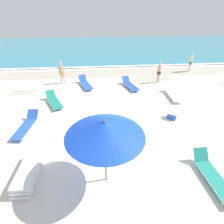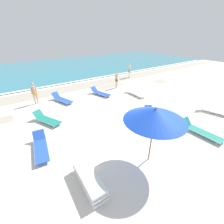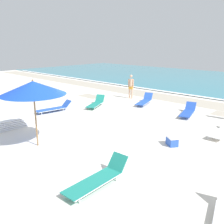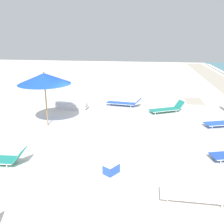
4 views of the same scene
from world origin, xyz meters
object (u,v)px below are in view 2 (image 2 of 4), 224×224
sun_lounger_near_water_right (47,119)px  cooler_box (148,106)px  sun_lounger_under_umbrella (41,147)px  sun_lounger_near_water_left (201,131)px  sun_lounger_mid_beach_solo (135,93)px  beachgoer_shoreline_child (117,78)px  sun_lounger_mid_beach_pair_a (215,110)px  sun_lounger_beside_umbrella (100,93)px  beachgoer_wading_adult (34,92)px  beachgoer_strolling_adult (129,70)px  lounger_stack (89,180)px  sun_lounger_mid_beach_pair_b (62,99)px  beach_umbrella (155,115)px

sun_lounger_near_water_right → cooler_box: (6.90, -2.27, -0.03)m
sun_lounger_under_umbrella → sun_lounger_near_water_left: (7.78, -3.75, 0.00)m
sun_lounger_mid_beach_solo → cooler_box: size_ratio=3.66×
cooler_box → beachgoer_shoreline_child: bearing=115.0°
sun_lounger_mid_beach_pair_a → sun_lounger_mid_beach_solo: bearing=94.4°
sun_lounger_beside_umbrella → beachgoer_wading_adult: 5.48m
sun_lounger_near_water_left → beachgoer_strolling_adult: bearing=65.8°
sun_lounger_beside_umbrella → sun_lounger_under_umbrella: bearing=-159.0°
lounger_stack → sun_lounger_near_water_left: bearing=-3.9°
lounger_stack → sun_lounger_mid_beach_solo: 9.81m
sun_lounger_under_umbrella → sun_lounger_mid_beach_solo: (8.88, 2.92, -0.01)m
cooler_box → sun_lounger_near_water_right: bearing=-164.0°
beachgoer_shoreline_child → cooler_box: 5.42m
sun_lounger_beside_umbrella → sun_lounger_mid_beach_pair_a: bearing=-74.1°
sun_lounger_under_umbrella → cooler_box: (7.82, 0.29, -0.03)m
lounger_stack → sun_lounger_mid_beach_pair_a: size_ratio=0.85×
sun_lounger_mid_beach_pair_b → lounger_stack: bearing=-120.2°
beachgoer_strolling_adult → sun_lounger_near_water_left: bearing=18.1°
sun_lounger_near_water_right → beachgoer_shoreline_child: (7.76, 3.02, 0.78)m
sun_lounger_mid_beach_pair_a → beachgoer_strolling_adult: (1.34, 11.00, 0.78)m
sun_lounger_mid_beach_solo → sun_lounger_mid_beach_pair_a: 6.36m
sun_lounger_near_water_right → beachgoer_shoreline_child: 8.36m
sun_lounger_mid_beach_solo → beachgoer_shoreline_child: (-0.21, 2.66, 0.79)m
beach_umbrella → sun_lounger_under_umbrella: bearing=138.8°
beachgoer_strolling_adult → cooler_box: bearing=8.7°
sun_lounger_near_water_right → sun_lounger_mid_beach_pair_a: (10.22, -5.59, -0.00)m
sun_lounger_mid_beach_solo → sun_lounger_mid_beach_pair_b: bearing=159.5°
sun_lounger_beside_umbrella → sun_lounger_near_water_right: size_ratio=1.04×
lounger_stack → sun_lounger_near_water_left: sun_lounger_near_water_left is taller
beachgoer_shoreline_child → beachgoer_strolling_adult: size_ratio=1.00×
lounger_stack → cooler_box: lounger_stack is taller
beachgoer_shoreline_child → beachgoer_strolling_adult: bearing=-3.2°
beachgoer_wading_adult → sun_lounger_mid_beach_pair_b: bearing=-38.8°
lounger_stack → sun_lounger_mid_beach_pair_b: bearing=80.5°
sun_lounger_beside_umbrella → sun_lounger_near_water_left: 8.65m
beachgoer_shoreline_child → sun_lounger_beside_umbrella: bearing=163.1°
beachgoer_wading_adult → sun_lounger_mid_beach_solo: bearing=-37.1°
sun_lounger_mid_beach_pair_b → sun_lounger_mid_beach_pair_a: bearing=-63.4°
lounger_stack → cooler_box: (6.72, 3.34, -0.06)m
beach_umbrella → sun_lounger_mid_beach_pair_b: size_ratio=1.20×
sun_lounger_mid_beach_pair_a → sun_lounger_near_water_right: bearing=135.0°
beachgoer_wading_adult → cooler_box: (6.86, -5.79, -0.81)m
lounger_stack → sun_lounger_beside_umbrella: 9.34m
sun_lounger_near_water_left → sun_lounger_mid_beach_pair_a: bearing=9.8°
beachgoer_strolling_adult → cooler_box: size_ratio=2.89×
sun_lounger_mid_beach_pair_b → beachgoer_strolling_adult: bearing=-3.0°
beach_umbrella → sun_lounger_near_water_right: beach_umbrella is taller
sun_lounger_beside_umbrella → cooler_box: bearing=-86.8°
sun_lounger_near_water_left → beachgoer_shoreline_child: beachgoer_shoreline_child is taller
beachgoer_wading_adult → beachgoer_shoreline_child: bearing=-19.1°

